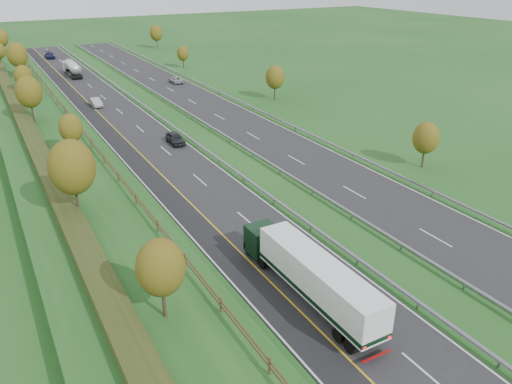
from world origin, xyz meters
TOP-DOWN VIEW (x-y plane):
  - ground at (8.00, 55.00)m, footprint 400.00×400.00m
  - near_carriageway at (0.00, 60.00)m, footprint 10.50×200.00m
  - far_carriageway at (16.50, 60.00)m, footprint 10.50×200.00m
  - hard_shoulder at (-3.75, 60.00)m, footprint 3.00×200.00m
  - lane_markings at (6.40, 59.88)m, footprint 26.75×200.00m
  - embankment_left at (-13.00, 60.00)m, footprint 12.00×200.00m
  - hedge_left at (-15.00, 60.00)m, footprint 2.20×180.00m
  - fence_left at (-8.50, 59.59)m, footprint 0.12×189.06m
  - median_barrier_near at (5.70, 60.00)m, footprint 0.32×200.00m
  - median_barrier_far at (10.80, 60.00)m, footprint 0.32×200.00m
  - outer_barrier_far at (22.30, 60.00)m, footprint 0.32×200.00m
  - trees_left at (-12.64, 56.63)m, footprint 6.64×164.30m
  - trees_far at (29.80, 89.21)m, footprint 8.45×118.60m
  - box_lorry at (-0.84, 8.96)m, footprint 2.58×16.28m
  - road_tanker at (0.29, 108.09)m, footprint 2.40×11.22m
  - car_dark_near at (3.59, 49.31)m, footprint 2.08×4.77m
  - car_silver_mid at (-1.60, 76.64)m, footprint 1.79×4.70m
  - car_small_far at (-0.53, 136.85)m, footprint 2.46×5.71m
  - car_oncoming at (18.64, 88.55)m, footprint 2.18×4.72m

SIDE VIEW (x-z plane):
  - ground at x=8.00m, z-range 0.00..0.00m
  - near_carriageway at x=0.00m, z-range 0.00..0.04m
  - far_carriageway at x=16.50m, z-range 0.00..0.04m
  - hard_shoulder at x=-3.75m, z-range 0.00..0.04m
  - lane_markings at x=6.40m, z-range 0.04..0.05m
  - median_barrier_near at x=5.70m, z-range 0.26..0.97m
  - median_barrier_far at x=10.80m, z-range 0.26..0.97m
  - outer_barrier_far at x=22.30m, z-range 0.26..0.97m
  - car_oncoming at x=18.64m, z-range 0.04..1.35m
  - car_silver_mid at x=-1.60m, z-range 0.04..1.57m
  - car_dark_near at x=3.59m, z-range 0.04..1.64m
  - car_small_far at x=-0.53m, z-range 0.04..1.68m
  - embankment_left at x=-13.00m, z-range 0.00..2.00m
  - road_tanker at x=0.29m, z-range 0.13..3.59m
  - box_lorry at x=-0.84m, z-range 0.30..4.36m
  - hedge_left at x=-15.00m, z-range 2.00..3.10m
  - fence_left at x=-8.50m, z-range 2.13..3.33m
  - trees_far at x=29.80m, z-range 0.69..7.81m
  - trees_left at x=-12.64m, z-range 2.53..10.20m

